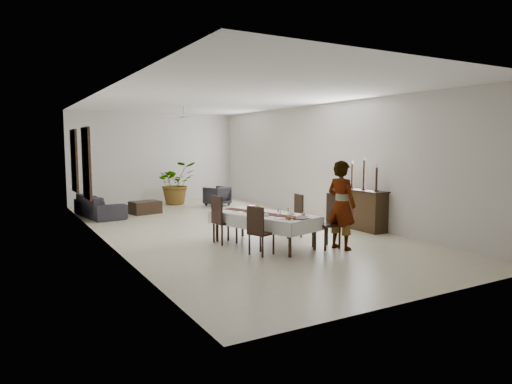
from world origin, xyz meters
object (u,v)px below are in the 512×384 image
object	(u,v)px
woman	(341,205)
sofa	(100,206)
red_pitcher	(252,210)
sideboard_body	(359,210)
dining_table_top	(264,215)

from	to	relation	value
woman	sofa	size ratio (longest dim) A/B	0.82
red_pitcher	sideboard_body	distance (m)	3.30
woman	dining_table_top	bearing A→B (deg)	36.48
sideboard_body	sofa	size ratio (longest dim) A/B	0.73
dining_table_top	woman	size ratio (longest dim) A/B	1.20
sideboard_body	sofa	world-z (taller)	sideboard_body
red_pitcher	sofa	xyz separation A→B (m)	(-1.94, 5.59, -0.44)
red_pitcher	dining_table_top	bearing A→B (deg)	-13.79
dining_table_top	red_pitcher	world-z (taller)	red_pitcher
red_pitcher	woman	bearing A→B (deg)	-36.92
red_pitcher	sofa	bearing A→B (deg)	109.18
dining_table_top	sofa	world-z (taller)	dining_table_top
red_pitcher	woman	xyz separation A→B (m)	(1.44, -1.08, 0.12)
woman	sideboard_body	distance (m)	2.40
sofa	sideboard_body	bearing A→B (deg)	-142.57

